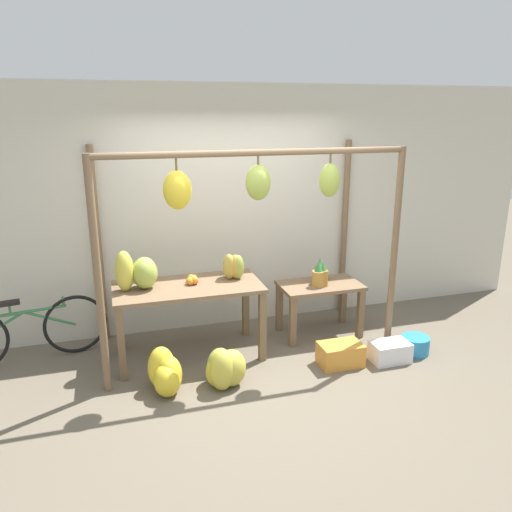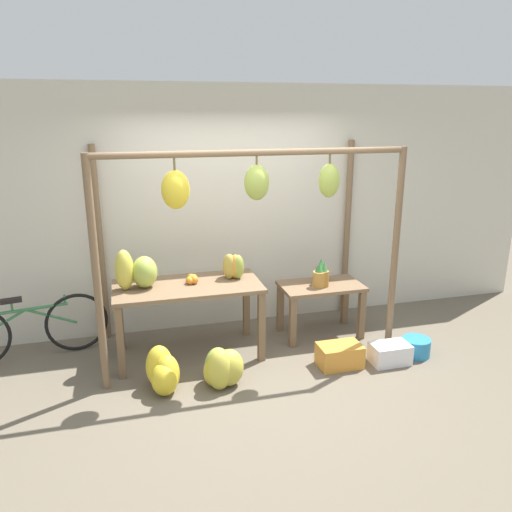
# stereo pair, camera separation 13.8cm
# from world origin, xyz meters

# --- Properties ---
(ground_plane) EXTENTS (20.00, 20.00, 0.00)m
(ground_plane) POSITION_xyz_m (0.00, 0.00, 0.00)
(ground_plane) COLOR #665B4C
(shop_wall_back) EXTENTS (8.00, 0.08, 2.80)m
(shop_wall_back) POSITION_xyz_m (0.00, 1.54, 1.40)
(shop_wall_back) COLOR beige
(shop_wall_back) RESTS_ON ground_plane
(stall_awning) EXTENTS (3.01, 1.29, 2.17)m
(stall_awning) POSITION_xyz_m (-0.06, 0.55, 1.56)
(stall_awning) COLOR brown
(stall_awning) RESTS_ON ground_plane
(display_table_main) EXTENTS (1.50, 0.74, 0.79)m
(display_table_main) POSITION_xyz_m (-0.62, 0.78, 0.67)
(display_table_main) COLOR brown
(display_table_main) RESTS_ON ground_plane
(display_table_side) EXTENTS (0.92, 0.54, 0.61)m
(display_table_side) POSITION_xyz_m (0.91, 0.88, 0.48)
(display_table_side) COLOR brown
(display_table_side) RESTS_ON ground_plane
(banana_pile_on_table) EXTENTS (0.46, 0.31, 0.41)m
(banana_pile_on_table) POSITION_xyz_m (-1.11, 0.80, 0.97)
(banana_pile_on_table) COLOR #9EB247
(banana_pile_on_table) RESTS_ON display_table_main
(orange_pile) EXTENTS (0.13, 0.18, 0.09)m
(orange_pile) POSITION_xyz_m (-0.56, 0.82, 0.83)
(orange_pile) COLOR orange
(orange_pile) RESTS_ON display_table_main
(pineapple_cluster) EXTENTS (0.23, 0.31, 0.29)m
(pineapple_cluster) POSITION_xyz_m (0.90, 0.88, 0.73)
(pineapple_cluster) COLOR #A3702D
(pineapple_cluster) RESTS_ON display_table_side
(banana_pile_ground_left) EXTENTS (0.32, 0.43, 0.42)m
(banana_pile_ground_left) POSITION_xyz_m (-0.95, 0.12, 0.18)
(banana_pile_ground_left) COLOR yellow
(banana_pile_ground_left) RESTS_ON ground_plane
(banana_pile_ground_right) EXTENTS (0.43, 0.43, 0.40)m
(banana_pile_ground_right) POSITION_xyz_m (-0.42, 0.07, 0.18)
(banana_pile_ground_right) COLOR gold
(banana_pile_ground_right) RESTS_ON ground_plane
(fruit_crate_white) EXTENTS (0.44, 0.28, 0.23)m
(fruit_crate_white) POSITION_xyz_m (0.82, 0.12, 0.12)
(fruit_crate_white) COLOR orange
(fruit_crate_white) RESTS_ON ground_plane
(blue_bucket) EXTENTS (0.30, 0.30, 0.19)m
(blue_bucket) POSITION_xyz_m (1.70, 0.12, 0.09)
(blue_bucket) COLOR teal
(blue_bucket) RESTS_ON ground_plane
(parked_bicycle) EXTENTS (1.58, 0.32, 0.69)m
(parked_bicycle) POSITION_xyz_m (-2.24, 1.10, 0.34)
(parked_bicycle) COLOR black
(parked_bicycle) RESTS_ON ground_plane
(papaya_pile) EXTENTS (0.28, 0.26, 0.27)m
(papaya_pile) POSITION_xyz_m (-0.12, 0.86, 0.92)
(papaya_pile) COLOR #B2993D
(papaya_pile) RESTS_ON display_table_main
(fruit_crate_purple) EXTENTS (0.39, 0.25, 0.21)m
(fruit_crate_purple) POSITION_xyz_m (1.34, 0.05, 0.10)
(fruit_crate_purple) COLOR silver
(fruit_crate_purple) RESTS_ON ground_plane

